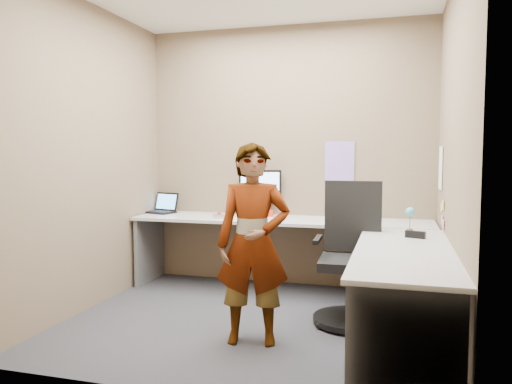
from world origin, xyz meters
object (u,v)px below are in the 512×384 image
(monitor, at_px, (260,187))
(office_chair, at_px, (351,266))
(person, at_px, (253,244))
(desk, at_px, (313,245))

(monitor, height_order, office_chair, monitor)
(office_chair, xyz_separation_m, person, (-0.65, -0.64, 0.27))
(monitor, distance_m, person, 1.65)
(monitor, bearing_deg, person, -92.66)
(monitor, xyz_separation_m, person, (0.38, -1.58, -0.31))
(desk, distance_m, monitor, 1.14)
(desk, bearing_deg, monitor, 131.55)
(office_chair, bearing_deg, monitor, 135.49)
(monitor, relative_size, office_chair, 0.38)
(desk, xyz_separation_m, monitor, (-0.69, 0.78, 0.45))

